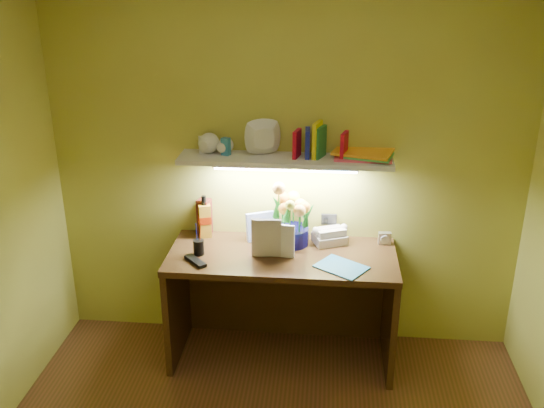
# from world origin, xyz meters

# --- Properties ---
(desk) EXTENTS (1.40, 0.60, 0.75)m
(desk) POSITION_xyz_m (0.00, 1.20, 0.38)
(desk) COLOR black
(desk) RESTS_ON ground
(flower_bouquet) EXTENTS (0.31, 0.31, 0.39)m
(flower_bouquet) POSITION_xyz_m (0.05, 1.35, 0.94)
(flower_bouquet) COLOR #0A093B
(flower_bouquet) RESTS_ON desk
(telephone) EXTENTS (0.24, 0.21, 0.12)m
(telephone) POSITION_xyz_m (0.29, 1.39, 0.81)
(telephone) COLOR beige
(telephone) RESTS_ON desk
(desk_clock) EXTENTS (0.08, 0.04, 0.08)m
(desk_clock) POSITION_xyz_m (0.64, 1.41, 0.79)
(desk_clock) COLOR silver
(desk_clock) RESTS_ON desk
(whisky_bottle) EXTENTS (0.10, 0.10, 0.28)m
(whisky_bottle) POSITION_xyz_m (-0.52, 1.41, 0.89)
(whisky_bottle) COLOR #B8821C
(whisky_bottle) RESTS_ON desk
(whisky_box) EXTENTS (0.10, 0.10, 0.24)m
(whisky_box) POSITION_xyz_m (-0.53, 1.45, 0.87)
(whisky_box) COLOR #591D14
(whisky_box) RESTS_ON desk
(pen_cup) EXTENTS (0.09, 0.09, 0.16)m
(pen_cup) POSITION_xyz_m (-0.51, 1.15, 0.83)
(pen_cup) COLOR black
(pen_cup) RESTS_ON desk
(art_card) EXTENTS (0.18, 0.11, 0.18)m
(art_card) POSITION_xyz_m (-0.16, 1.40, 0.84)
(art_card) COLOR white
(art_card) RESTS_ON desk
(tv_remote) EXTENTS (0.16, 0.17, 0.02)m
(tv_remote) POSITION_xyz_m (-0.51, 1.04, 0.76)
(tv_remote) COLOR black
(tv_remote) RESTS_ON desk
(blue_folder) EXTENTS (0.34, 0.32, 0.01)m
(blue_folder) POSITION_xyz_m (0.36, 1.05, 0.75)
(blue_folder) COLOR teal
(blue_folder) RESTS_ON desk
(desk_book_a) EXTENTS (0.18, 0.02, 0.25)m
(desk_book_a) POSITION_xyz_m (-0.18, 1.15, 0.87)
(desk_book_a) COLOR beige
(desk_book_a) RESTS_ON desk
(desk_book_b) EXTENTS (0.16, 0.05, 0.21)m
(desk_book_b) POSITION_xyz_m (-0.08, 1.18, 0.86)
(desk_book_b) COLOR white
(desk_book_b) RESTS_ON desk
(wall_shelf) EXTENTS (1.32, 0.36, 0.25)m
(wall_shelf) POSITION_xyz_m (0.01, 1.38, 1.33)
(wall_shelf) COLOR white
(wall_shelf) RESTS_ON ground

